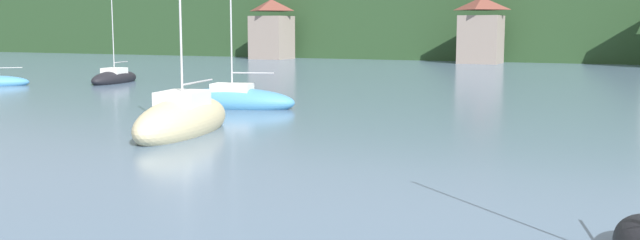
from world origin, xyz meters
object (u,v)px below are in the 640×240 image
object	(u,v)px
sailboat_far_1	(115,78)
sailboat_mid_3	(232,101)
shore_building_west	(272,30)
shore_building_westcentral	(481,31)
sailboat_mid_2	(183,120)

from	to	relation	value
sailboat_far_1	sailboat_mid_3	bearing A→B (deg)	45.57
shore_building_west	shore_building_westcentral	xyz separation A→B (m)	(34.85, -0.15, -0.19)
sailboat_far_1	sailboat_mid_2	size ratio (longest dim) A/B	0.92
shore_building_westcentral	sailboat_mid_2	world-z (taller)	sailboat_mid_2
shore_building_west	sailboat_far_1	size ratio (longest dim) A/B	0.99
sailboat_far_1	sailboat_mid_2	bearing A→B (deg)	34.26
shore_building_westcentral	sailboat_mid_3	xyz separation A→B (m)	(0.20, -64.03, -4.12)
sailboat_mid_2	shore_building_westcentral	bearing A→B (deg)	169.93
shore_building_west	sailboat_mid_3	bearing A→B (deg)	-61.36
shore_building_westcentral	sailboat_far_1	bearing A→B (deg)	-111.89
shore_building_west	sailboat_mid_3	world-z (taller)	sailboat_mid_3
shore_building_west	sailboat_far_1	xyz separation A→B (m)	(14.07, -51.89, -4.35)
shore_building_westcentral	sailboat_far_1	world-z (taller)	sailboat_far_1
shore_building_westcentral	shore_building_west	bearing A→B (deg)	179.75
shore_building_west	shore_building_westcentral	world-z (taller)	shore_building_west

